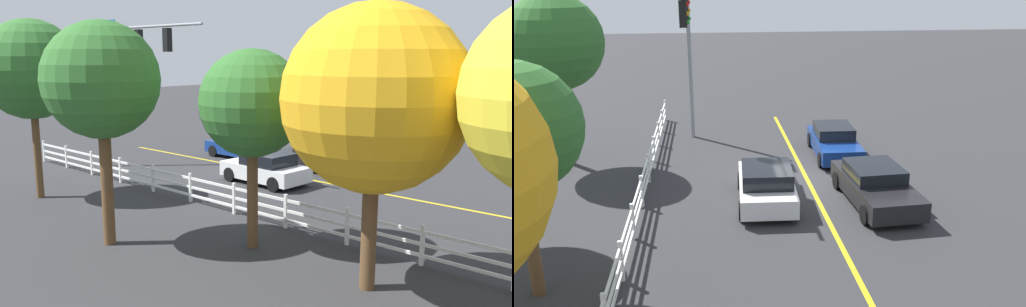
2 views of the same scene
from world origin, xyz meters
TOP-DOWN VIEW (x-y plane):
  - ground_plane at (0.00, 0.00)m, footprint 120.00×120.00m
  - lane_center_stripe at (-4.00, 0.00)m, footprint 28.00×0.16m
  - signal_assembly at (4.46, 4.54)m, footprint 7.63×0.38m
  - car_0 at (-1.98, 1.84)m, footprint 4.06×2.13m
  - car_1 at (-2.40, -1.93)m, footprint 4.63×2.22m
  - car_2 at (2.90, -1.71)m, footprint 4.34×1.99m
  - white_rail_fence at (-3.00, 6.12)m, footprint 26.10×0.10m
  - tree_3 at (-6.89, 8.12)m, footprint 3.09×3.09m
  - tree_4 at (3.19, 9.70)m, footprint 3.85×3.85m

SIDE VIEW (x-z plane):
  - ground_plane at x=0.00m, z-range 0.00..0.00m
  - lane_center_stripe at x=-4.00m, z-range 0.00..0.01m
  - white_rail_fence at x=-3.00m, z-range 0.03..1.18m
  - car_1 at x=-2.40m, z-range -0.01..1.32m
  - car_2 at x=2.90m, z-range -0.02..1.33m
  - car_0 at x=-1.98m, z-range -0.01..1.38m
  - tree_3 at x=-6.89m, z-range 1.34..7.17m
  - tree_4 at x=3.19m, z-range 1.57..8.59m
  - signal_assembly at x=4.46m, z-range 1.49..8.78m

